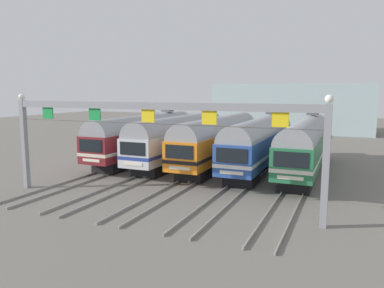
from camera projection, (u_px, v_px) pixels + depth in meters
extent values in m
plane|color=slate|center=(219.00, 166.00, 35.91)|extent=(160.00, 160.00, 0.00)
cube|color=gray|center=(200.00, 140.00, 54.81)|extent=(0.07, 70.00, 0.15)
cube|color=gray|center=(209.00, 140.00, 54.25)|extent=(0.07, 70.00, 0.15)
cube|color=gray|center=(226.00, 141.00, 53.24)|extent=(0.07, 70.00, 0.15)
cube|color=gray|center=(236.00, 142.00, 52.68)|extent=(0.07, 70.00, 0.15)
cube|color=gray|center=(253.00, 143.00, 51.66)|extent=(0.07, 70.00, 0.15)
cube|color=gray|center=(264.00, 143.00, 51.10)|extent=(0.07, 70.00, 0.15)
cube|color=gray|center=(283.00, 144.00, 50.08)|extent=(0.07, 70.00, 0.15)
cube|color=gray|center=(294.00, 145.00, 49.53)|extent=(0.07, 70.00, 0.15)
cube|color=gray|center=(314.00, 146.00, 48.51)|extent=(0.07, 70.00, 0.15)
cube|color=gray|center=(326.00, 147.00, 47.95)|extent=(0.07, 70.00, 0.15)
cube|color=maroon|center=(146.00, 139.00, 38.76)|extent=(2.85, 18.00, 2.35)
cube|color=beige|center=(146.00, 142.00, 38.80)|extent=(2.88, 18.02, 0.28)
cylinder|color=gray|center=(146.00, 128.00, 38.59)|extent=(2.74, 17.64, 2.74)
cube|color=black|center=(90.00, 146.00, 30.48)|extent=(2.28, 0.06, 1.03)
cube|color=silver|center=(91.00, 160.00, 30.65)|extent=(1.71, 0.05, 0.24)
cube|color=black|center=(111.00, 166.00, 33.26)|extent=(2.28, 2.60, 1.05)
cube|color=black|center=(172.00, 147.00, 44.73)|extent=(2.28, 2.60, 1.05)
cube|color=#4C4C51|center=(167.00, 111.00, 42.97)|extent=(1.10, 1.10, 0.20)
cube|color=silver|center=(181.00, 141.00, 37.18)|extent=(2.85, 18.00, 2.35)
cube|color=navy|center=(181.00, 144.00, 37.23)|extent=(2.88, 18.02, 0.28)
cylinder|color=gray|center=(181.00, 129.00, 37.02)|extent=(2.74, 17.64, 2.74)
cube|color=black|center=(132.00, 149.00, 28.90)|extent=(2.28, 0.06, 1.03)
cube|color=silver|center=(133.00, 164.00, 29.07)|extent=(1.71, 0.05, 0.24)
cube|color=black|center=(150.00, 169.00, 31.68)|extent=(2.28, 2.60, 1.05)
cube|color=black|center=(204.00, 149.00, 43.15)|extent=(2.28, 2.60, 1.05)
cube|color=orange|center=(219.00, 143.00, 35.60)|extent=(2.85, 18.00, 2.35)
cube|color=black|center=(219.00, 147.00, 35.65)|extent=(2.88, 18.02, 0.28)
cylinder|color=gray|center=(219.00, 131.00, 35.44)|extent=(2.74, 17.64, 2.74)
cube|color=black|center=(179.00, 152.00, 27.33)|extent=(2.28, 0.06, 1.03)
cube|color=silver|center=(179.00, 168.00, 27.50)|extent=(1.71, 0.05, 0.24)
cube|color=black|center=(193.00, 173.00, 30.10)|extent=(2.28, 2.60, 1.05)
cube|color=black|center=(237.00, 151.00, 41.58)|extent=(2.28, 2.60, 1.05)
cube|color=#284C9E|center=(260.00, 145.00, 34.03)|extent=(2.85, 18.00, 2.35)
cube|color=white|center=(260.00, 149.00, 34.08)|extent=(2.88, 18.02, 0.28)
cylinder|color=gray|center=(261.00, 133.00, 33.87)|extent=(2.74, 17.64, 2.74)
cube|color=black|center=(232.00, 156.00, 25.75)|extent=(2.28, 0.06, 1.03)
cube|color=silver|center=(231.00, 173.00, 25.92)|extent=(1.71, 0.05, 0.24)
cube|color=black|center=(242.00, 178.00, 28.53)|extent=(2.28, 2.60, 1.05)
cube|color=black|center=(273.00, 153.00, 40.00)|extent=(2.28, 2.60, 1.05)
cube|color=#4C4C51|center=(272.00, 113.00, 38.24)|extent=(1.10, 1.10, 0.20)
cube|color=#236B42|center=(306.00, 148.00, 32.45)|extent=(2.85, 18.00, 2.35)
cube|color=silver|center=(306.00, 152.00, 32.50)|extent=(2.88, 18.02, 0.28)
cylinder|color=gray|center=(306.00, 135.00, 32.29)|extent=(2.74, 17.64, 2.74)
cube|color=black|center=(291.00, 160.00, 24.17)|extent=(2.28, 0.06, 1.03)
cube|color=silver|center=(290.00, 178.00, 24.34)|extent=(1.71, 0.05, 0.24)
cube|color=black|center=(295.00, 183.00, 26.95)|extent=(2.28, 2.60, 1.05)
cube|color=black|center=(312.00, 156.00, 38.43)|extent=(2.28, 2.60, 1.05)
cube|color=#4C4C51|center=(313.00, 114.00, 36.66)|extent=(1.10, 1.10, 0.20)
cube|color=gray|center=(25.00, 145.00, 27.26)|extent=(0.36, 0.36, 6.50)
cube|color=gray|center=(326.00, 167.00, 19.08)|extent=(0.36, 0.36, 6.50)
cube|color=gray|center=(148.00, 106.00, 22.75)|extent=(20.98, 0.32, 0.44)
cube|color=#198C3F|center=(48.00, 113.00, 25.99)|extent=(0.90, 0.08, 0.80)
cube|color=#198C3F|center=(95.00, 114.00, 24.41)|extent=(0.90, 0.08, 0.80)
cube|color=yellow|center=(148.00, 116.00, 22.84)|extent=(0.90, 0.08, 0.80)
cube|color=yellow|center=(209.00, 118.00, 21.26)|extent=(0.90, 0.08, 0.80)
cube|color=yellow|center=(280.00, 120.00, 19.69)|extent=(0.90, 0.08, 0.80)
sphere|color=white|center=(22.00, 97.00, 26.77)|extent=(0.44, 0.44, 0.44)
sphere|color=white|center=(329.00, 99.00, 18.60)|extent=(0.44, 0.44, 0.44)
cylinder|color=#3F382D|center=(148.00, 124.00, 22.91)|extent=(20.98, 0.03, 0.03)
cube|color=#9EB2B7|center=(292.00, 108.00, 66.92)|extent=(27.29, 10.00, 8.58)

